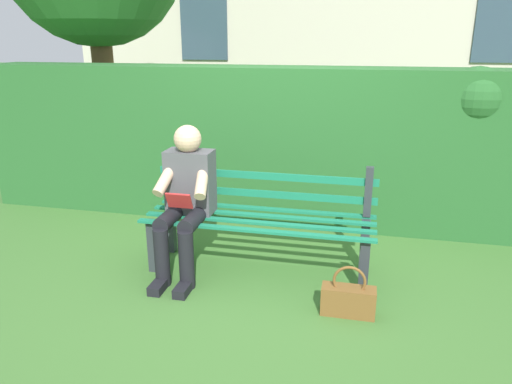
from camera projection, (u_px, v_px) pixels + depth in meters
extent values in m
plane|color=#3D6B2D|center=(259.00, 270.00, 3.96)|extent=(60.00, 60.00, 0.00)
cube|color=#2D3338|center=(364.00, 266.00, 3.54)|extent=(0.07, 0.07, 0.45)
cube|color=#2D3338|center=(153.00, 246.00, 3.89)|extent=(0.07, 0.07, 0.45)
cube|color=#2D3338|center=(364.00, 245.00, 3.89)|extent=(0.07, 0.07, 0.45)
cube|color=#2D3338|center=(171.00, 228.00, 4.25)|extent=(0.07, 0.07, 0.45)
cube|color=#197251|center=(265.00, 209.00, 4.04)|extent=(1.85, 0.06, 0.02)
cube|color=#197251|center=(261.00, 215.00, 3.89)|extent=(1.85, 0.06, 0.02)
cube|color=#197251|center=(257.00, 223.00, 3.74)|extent=(1.85, 0.06, 0.02)
cube|color=#197251|center=(252.00, 230.00, 3.59)|extent=(1.85, 0.06, 0.02)
cube|color=#2D3338|center=(368.00, 192.00, 3.79)|extent=(0.06, 0.06, 0.41)
cube|color=#2D3338|center=(170.00, 179.00, 4.14)|extent=(0.06, 0.06, 0.41)
cube|color=#197251|center=(265.00, 194.00, 3.99)|extent=(1.85, 0.02, 0.06)
cube|color=#197251|center=(265.00, 176.00, 3.94)|extent=(1.85, 0.02, 0.06)
cube|color=#4C4C51|center=(190.00, 182.00, 3.87)|extent=(0.38, 0.22, 0.52)
sphere|color=#D8AD8C|center=(188.00, 139.00, 3.74)|extent=(0.22, 0.22, 0.22)
cylinder|color=black|center=(194.00, 219.00, 3.73)|extent=(0.13, 0.42, 0.13)
cylinder|color=black|center=(171.00, 217.00, 3.77)|extent=(0.13, 0.42, 0.13)
cylinder|color=black|center=(186.00, 260.00, 3.62)|extent=(0.12, 0.12, 0.47)
cylinder|color=black|center=(162.00, 257.00, 3.66)|extent=(0.12, 0.12, 0.47)
cube|color=black|center=(184.00, 288.00, 3.60)|extent=(0.10, 0.24, 0.07)
cube|color=black|center=(159.00, 285.00, 3.65)|extent=(0.10, 0.24, 0.07)
cylinder|color=#D8AD8C|center=(202.00, 180.00, 3.69)|extent=(0.14, 0.32, 0.26)
cylinder|color=#D8AD8C|center=(166.00, 178.00, 3.76)|extent=(0.14, 0.32, 0.26)
cube|color=#B22626|center=(179.00, 201.00, 3.66)|extent=(0.20, 0.07, 0.13)
cube|color=#265B28|center=(272.00, 145.00, 4.93)|extent=(6.30, 0.60, 1.58)
sphere|color=#265B28|center=(476.00, 97.00, 4.28)|extent=(0.54, 0.54, 0.54)
sphere|color=#265B28|center=(132.00, 94.00, 5.17)|extent=(0.48, 0.48, 0.48)
cylinder|color=brown|center=(106.00, 96.00, 6.32)|extent=(0.28, 0.28, 2.23)
cube|color=#334756|center=(504.00, 25.00, 7.75)|extent=(0.90, 0.04, 1.20)
cube|color=#334756|center=(204.00, 26.00, 8.82)|extent=(0.90, 0.04, 1.20)
cube|color=brown|center=(348.00, 301.00, 3.30)|extent=(0.37, 0.13, 0.21)
torus|color=brown|center=(349.00, 281.00, 3.25)|extent=(0.23, 0.02, 0.23)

